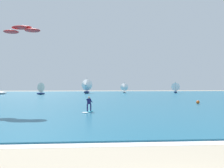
{
  "coord_description": "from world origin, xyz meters",
  "views": [
    {
      "loc": [
        -2.72,
        -4.64,
        3.01
      ],
      "look_at": [
        -1.14,
        20.0,
        3.16
      ],
      "focal_mm": 32.98,
      "sensor_mm": 36.0,
      "label": 1
    }
  ],
  "objects_px": {
    "sailboat_far_right": "(124,88)",
    "sailboat_outermost": "(86,86)",
    "sailboat_trailing": "(40,89)",
    "sailboat_anchored_offshore": "(175,88)",
    "kitesurfer": "(88,106)",
    "marker_buoy": "(198,102)",
    "kite": "(22,30)"
  },
  "relations": [
    {
      "from": "sailboat_far_right",
      "to": "sailboat_outermost",
      "type": "bearing_deg",
      "value": -165.72
    },
    {
      "from": "sailboat_trailing",
      "to": "sailboat_outermost",
      "type": "bearing_deg",
      "value": 27.91
    },
    {
      "from": "sailboat_trailing",
      "to": "sailboat_far_right",
      "type": "distance_m",
      "value": 30.3
    },
    {
      "from": "sailboat_trailing",
      "to": "sailboat_anchored_offshore",
      "type": "distance_m",
      "value": 48.45
    },
    {
      "from": "kitesurfer",
      "to": "sailboat_outermost",
      "type": "xyz_separation_m",
      "value": [
        -3.35,
        51.03,
        2.0
      ]
    },
    {
      "from": "kitesurfer",
      "to": "marker_buoy",
      "type": "relative_size",
      "value": 3.8
    },
    {
      "from": "kite",
      "to": "marker_buoy",
      "type": "xyz_separation_m",
      "value": [
        24.67,
        6.08,
        -9.28
      ]
    },
    {
      "from": "sailboat_outermost",
      "to": "sailboat_far_right",
      "type": "distance_m",
      "value": 14.54
    },
    {
      "from": "kitesurfer",
      "to": "kite",
      "type": "xyz_separation_m",
      "value": [
        -8.06,
        2.64,
        8.94
      ]
    },
    {
      "from": "kitesurfer",
      "to": "sailboat_anchored_offshore",
      "type": "xyz_separation_m",
      "value": [
        29.99,
        53.19,
        1.37
      ]
    },
    {
      "from": "kite",
      "to": "sailboat_outermost",
      "type": "height_order",
      "value": "kite"
    },
    {
      "from": "kitesurfer",
      "to": "kite",
      "type": "height_order",
      "value": "kite"
    },
    {
      "from": "kite",
      "to": "sailboat_outermost",
      "type": "relative_size",
      "value": 0.88
    },
    {
      "from": "kite",
      "to": "kitesurfer",
      "type": "bearing_deg",
      "value": -18.14
    },
    {
      "from": "kitesurfer",
      "to": "sailboat_far_right",
      "type": "xyz_separation_m",
      "value": [
        10.73,
        54.61,
        1.3
      ]
    },
    {
      "from": "kitesurfer",
      "to": "sailboat_far_right",
      "type": "height_order",
      "value": "sailboat_far_right"
    },
    {
      "from": "sailboat_anchored_offshore",
      "to": "sailboat_trailing",
      "type": "bearing_deg",
      "value": -168.51
    },
    {
      "from": "kitesurfer",
      "to": "marker_buoy",
      "type": "height_order",
      "value": "kitesurfer"
    },
    {
      "from": "sailboat_outermost",
      "to": "sailboat_trailing",
      "type": "distance_m",
      "value": 16.01
    },
    {
      "from": "kitesurfer",
      "to": "marker_buoy",
      "type": "distance_m",
      "value": 18.77
    },
    {
      "from": "kite",
      "to": "sailboat_anchored_offshore",
      "type": "xyz_separation_m",
      "value": [
        38.05,
        50.55,
        -7.57
      ]
    },
    {
      "from": "sailboat_outermost",
      "to": "sailboat_far_right",
      "type": "xyz_separation_m",
      "value": [
        14.08,
        3.58,
        -0.69
      ]
    },
    {
      "from": "sailboat_trailing",
      "to": "sailboat_anchored_offshore",
      "type": "relative_size",
      "value": 0.95
    },
    {
      "from": "sailboat_anchored_offshore",
      "to": "marker_buoy",
      "type": "height_order",
      "value": "sailboat_anchored_offshore"
    },
    {
      "from": "sailboat_trailing",
      "to": "sailboat_far_right",
      "type": "xyz_separation_m",
      "value": [
        28.21,
        11.07,
        0.03
      ]
    },
    {
      "from": "sailboat_far_right",
      "to": "marker_buoy",
      "type": "height_order",
      "value": "sailboat_far_right"
    },
    {
      "from": "sailboat_trailing",
      "to": "marker_buoy",
      "type": "relative_size",
      "value": 7.73
    },
    {
      "from": "kitesurfer",
      "to": "kite",
      "type": "relative_size",
      "value": 0.4
    },
    {
      "from": "kitesurfer",
      "to": "sailboat_outermost",
      "type": "distance_m",
      "value": 51.18
    },
    {
      "from": "sailboat_far_right",
      "to": "sailboat_anchored_offshore",
      "type": "height_order",
      "value": "sailboat_anchored_offshore"
    },
    {
      "from": "marker_buoy",
      "to": "sailboat_outermost",
      "type": "bearing_deg",
      "value": 115.27
    },
    {
      "from": "sailboat_far_right",
      "to": "marker_buoy",
      "type": "relative_size",
      "value": 7.85
    }
  ]
}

